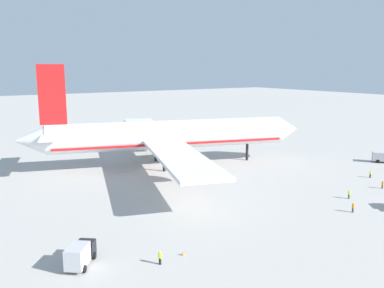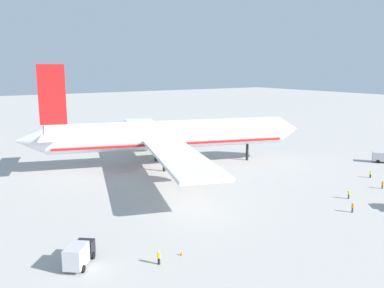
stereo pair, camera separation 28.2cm
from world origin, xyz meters
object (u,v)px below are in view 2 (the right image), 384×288
object	(u,v)px
service_truck_1	(79,254)
traffic_cone_2	(182,253)
ground_worker_2	(159,258)
ground_worker_5	(349,194)
ground_worker_3	(353,208)
ground_worker_0	(370,174)
airliner	(166,135)
ground_worker_4	(382,185)

from	to	relation	value
service_truck_1	traffic_cone_2	world-z (taller)	service_truck_1
ground_worker_2	ground_worker_5	bearing A→B (deg)	4.31
ground_worker_3	traffic_cone_2	xyz separation A→B (m)	(-32.66, 2.29, -0.59)
ground_worker_0	ground_worker_2	size ratio (longest dim) A/B	0.92
airliner	ground_worker_2	distance (m)	52.29
ground_worker_2	ground_worker_4	bearing A→B (deg)	3.78
ground_worker_2	ground_worker_0	bearing A→B (deg)	9.47
ground_worker_4	ground_worker_5	distance (m)	11.36
ground_worker_0	ground_worker_4	world-z (taller)	ground_worker_0
service_truck_1	traffic_cone_2	xyz separation A→B (m)	(12.12, -4.48, -1.31)
service_truck_1	airliner	bearing A→B (deg)	48.80
airliner	ground_worker_2	xyz separation A→B (m)	(-26.26, -44.71, -6.80)
service_truck_1	ground_worker_3	xyz separation A→B (m)	(44.78, -6.76, -0.72)
ground_worker_2	traffic_cone_2	size ratio (longest dim) A/B	3.18
ground_worker_3	ground_worker_5	world-z (taller)	ground_worker_5
ground_worker_2	ground_worker_5	xyz separation A→B (m)	(42.03, 3.17, -0.01)
service_truck_1	ground_worker_0	xyz separation A→B (m)	(67.31, 4.79, -0.78)
service_truck_1	ground_worker_0	size ratio (longest dim) A/B	3.50
ground_worker_2	service_truck_1	bearing A→B (deg)	149.28
ground_worker_4	traffic_cone_2	world-z (taller)	ground_worker_4
ground_worker_2	ground_worker_5	world-z (taller)	ground_worker_2
ground_worker_3	traffic_cone_2	size ratio (longest dim) A/B	3.11
traffic_cone_2	ground_worker_2	bearing A→B (deg)	-171.33
ground_worker_0	ground_worker_5	bearing A→B (deg)	-158.42
airliner	ground_worker_4	bearing A→B (deg)	-56.63
ground_worker_0	ground_worker_5	xyz separation A→B (m)	(-16.81, -6.65, 0.07)
ground_worker_4	ground_worker_2	bearing A→B (deg)	-176.22
ground_worker_3	ground_worker_4	world-z (taller)	ground_worker_3
ground_worker_0	traffic_cone_2	world-z (taller)	ground_worker_0
ground_worker_0	ground_worker_3	world-z (taller)	ground_worker_3
ground_worker_2	ground_worker_3	size ratio (longest dim) A/B	1.02
ground_worker_4	traffic_cone_2	bearing A→B (deg)	-176.58
ground_worker_0	traffic_cone_2	size ratio (longest dim) A/B	2.92
ground_worker_0	traffic_cone_2	bearing A→B (deg)	-170.47
service_truck_1	ground_worker_5	bearing A→B (deg)	-2.11
service_truck_1	ground_worker_4	distance (m)	61.88
airliner	ground_worker_4	distance (m)	49.79
ground_worker_4	traffic_cone_2	distance (m)	49.82
ground_worker_4	ground_worker_5	xyz separation A→B (m)	(-11.36, -0.36, 0.07)
service_truck_1	ground_worker_4	world-z (taller)	service_truck_1
ground_worker_3	traffic_cone_2	bearing A→B (deg)	175.99
ground_worker_0	ground_worker_3	xyz separation A→B (m)	(-22.53, -11.55, 0.06)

